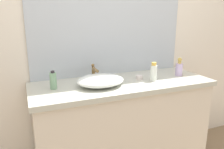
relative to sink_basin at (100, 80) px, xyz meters
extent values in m
cube|color=silver|center=(0.18, 0.36, 0.37)|extent=(6.00, 0.06, 2.60)
cube|color=beige|center=(0.21, 0.03, -0.51)|extent=(1.51, 0.54, 0.85)
cube|color=#B2B3A4|center=(0.21, 0.03, -0.07)|extent=(1.55, 0.58, 0.04)
cube|color=#B2BCC6|center=(0.21, 0.32, 0.52)|extent=(1.47, 0.01, 1.13)
ellipsoid|color=white|center=(0.00, 0.00, 0.00)|extent=(0.38, 0.31, 0.09)
cylinder|color=brown|center=(0.00, 0.18, 0.01)|extent=(0.03, 0.03, 0.12)
cylinder|color=brown|center=(0.00, 0.13, 0.06)|extent=(0.03, 0.11, 0.03)
sphere|color=brown|center=(0.00, 0.20, 0.08)|extent=(0.03, 0.03, 0.03)
cylinder|color=#C2ABD7|center=(0.79, 0.02, 0.01)|extent=(0.07, 0.07, 0.11)
cylinder|color=gold|center=(0.79, 0.02, 0.08)|extent=(0.03, 0.03, 0.02)
sphere|color=gold|center=(0.79, 0.02, 0.11)|extent=(0.04, 0.04, 0.04)
cylinder|color=tan|center=(0.79, 0.01, 0.11)|extent=(0.02, 0.02, 0.02)
cylinder|color=white|center=(0.48, -0.03, 0.02)|extent=(0.06, 0.06, 0.14)
cylinder|color=gold|center=(0.48, -0.03, 0.10)|extent=(0.04, 0.04, 0.03)
cylinder|color=gray|center=(-0.36, 0.06, 0.02)|extent=(0.05, 0.05, 0.13)
cylinder|color=#2C262C|center=(-0.36, 0.06, 0.09)|extent=(0.03, 0.03, 0.02)
cylinder|color=silver|center=(0.38, 0.05, -0.03)|extent=(0.06, 0.06, 0.04)
camera|label=1|loc=(-0.57, -1.65, 0.52)|focal=36.19mm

